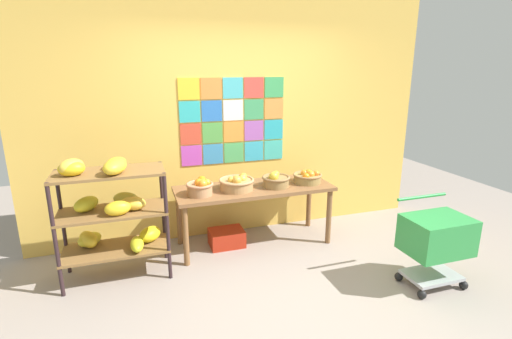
{
  "coord_description": "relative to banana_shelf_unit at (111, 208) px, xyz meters",
  "views": [
    {
      "loc": [
        -1.2,
        -2.69,
        2.01
      ],
      "look_at": [
        -0.07,
        0.73,
        1.02
      ],
      "focal_mm": 26.69,
      "sensor_mm": 36.0,
      "label": 1
    }
  ],
  "objects": [
    {
      "name": "fruit_basket_back_left",
      "position": [
        1.74,
        0.17,
        0.06
      ],
      "size": [
        0.32,
        0.32,
        0.18
      ],
      "color": "olive",
      "rests_on": "display_table"
    },
    {
      "name": "ground",
      "position": [
        1.44,
        -0.94,
        -0.71
      ],
      "size": [
        9.21,
        9.21,
        0.0
      ],
      "primitive_type": "plane",
      "color": "gray"
    },
    {
      "name": "shopping_cart",
      "position": [
        2.82,
        -1.12,
        -0.23
      ],
      "size": [
        0.57,
        0.46,
        0.82
      ],
      "rotation": [
        0.0,
        0.0,
        -0.16
      ],
      "color": "black",
      "rests_on": "ground"
    },
    {
      "name": "fruit_basket_right",
      "position": [
        2.14,
        0.2,
        0.05
      ],
      "size": [
        0.33,
        0.33,
        0.16
      ],
      "color": "olive",
      "rests_on": "display_table"
    },
    {
      "name": "fruit_basket_back_right",
      "position": [
        0.89,
        0.16,
        0.07
      ],
      "size": [
        0.29,
        0.29,
        0.19
      ],
      "color": "#AD7D54",
      "rests_on": "display_table"
    },
    {
      "name": "back_wall_with_art",
      "position": [
        1.44,
        0.7,
        0.75
      ],
      "size": [
        4.83,
        0.07,
        2.93
      ],
      "color": "gold",
      "rests_on": "ground"
    },
    {
      "name": "fruit_basket_centre",
      "position": [
        1.29,
        0.2,
        0.06
      ],
      "size": [
        0.39,
        0.39,
        0.18
      ],
      "color": "#AC804F",
      "rests_on": "display_table"
    },
    {
      "name": "banana_shelf_unit",
      "position": [
        0.0,
        0.0,
        0.0
      ],
      "size": [
        0.99,
        0.58,
        1.22
      ],
      "color": "#2C1D1F",
      "rests_on": "ground"
    },
    {
      "name": "produce_crate_under_table",
      "position": [
        1.19,
        0.29,
        -0.61
      ],
      "size": [
        0.39,
        0.3,
        0.19
      ],
      "primitive_type": "cube",
      "color": "#A92613",
      "rests_on": "ground"
    },
    {
      "name": "display_table",
      "position": [
        1.5,
        0.24,
        -0.1
      ],
      "size": [
        1.76,
        0.64,
        0.69
      ],
      "color": "brown",
      "rests_on": "ground"
    }
  ]
}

